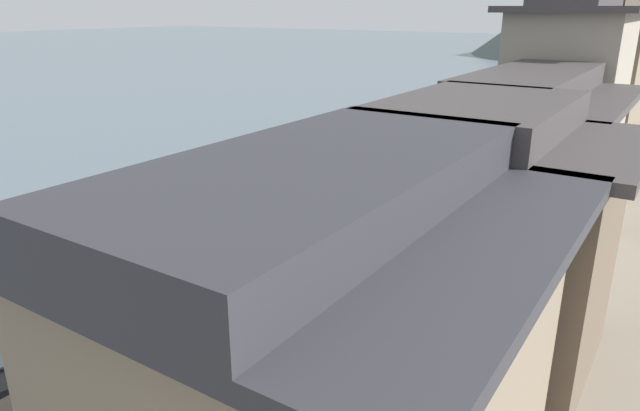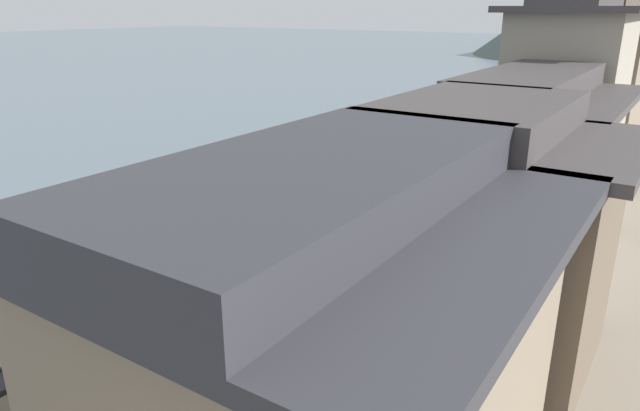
% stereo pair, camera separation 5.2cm
% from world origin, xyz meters
% --- Properties ---
extents(boat_moored_nearest, '(1.37, 5.69, 0.81)m').
position_xyz_m(boat_moored_nearest, '(5.22, 22.52, 0.27)').
color(boat_moored_nearest, '#232326').
rests_on(boat_moored_nearest, ground).
extents(boat_moored_second, '(1.71, 3.60, 0.71)m').
position_xyz_m(boat_moored_second, '(4.82, 8.93, 0.27)').
color(boat_moored_second, brown).
rests_on(boat_moored_second, ground).
extents(boat_moored_third, '(3.15, 3.66, 0.71)m').
position_xyz_m(boat_moored_third, '(-1.12, 42.37, 0.26)').
color(boat_moored_third, '#232326').
rests_on(boat_moored_third, ground).
extents(boat_moored_far, '(1.05, 5.06, 0.72)m').
position_xyz_m(boat_moored_far, '(4.48, 14.13, 0.24)').
color(boat_moored_far, '#232326').
rests_on(boat_moored_far, ground).
extents(house_waterfront_nearest, '(6.71, 7.40, 6.14)m').
position_xyz_m(house_waterfront_nearest, '(10.18, 3.12, 3.77)').
color(house_waterfront_nearest, '#7F705B').
rests_on(house_waterfront_nearest, riverbank_right).
extents(house_waterfront_second, '(7.06, 5.40, 6.14)m').
position_xyz_m(house_waterfront_second, '(10.35, 9.16, 3.78)').
color(house_waterfront_second, brown).
rests_on(house_waterfront_second, riverbank_right).
extents(house_waterfront_tall, '(5.99, 8.26, 6.14)m').
position_xyz_m(house_waterfront_tall, '(9.82, 15.68, 3.76)').
color(house_waterfront_tall, gray).
rests_on(house_waterfront_tall, riverbank_right).
extents(house_waterfront_narrow, '(5.38, 6.27, 8.74)m').
position_xyz_m(house_waterfront_narrow, '(9.51, 22.73, 5.08)').
color(house_waterfront_narrow, gray).
rests_on(house_waterfront_narrow, riverbank_right).
extents(house_waterfront_far, '(5.45, 7.96, 8.74)m').
position_xyz_m(house_waterfront_far, '(9.54, 29.99, 5.07)').
color(house_waterfront_far, '#7F705B').
rests_on(house_waterfront_far, riverbank_right).
extents(house_waterfront_end, '(5.80, 6.75, 6.14)m').
position_xyz_m(house_waterfront_end, '(9.72, 37.99, 3.77)').
color(house_waterfront_end, '#7F705B').
rests_on(house_waterfront_end, riverbank_right).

